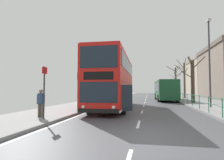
# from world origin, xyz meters

# --- Properties ---
(ground) EXTENTS (15.80, 140.00, 0.20)m
(ground) POSITION_xyz_m (-0.72, -0.00, 0.04)
(ground) COLOR #47474C
(double_decker_bus_main) EXTENTS (3.56, 11.50, 4.58)m
(double_decker_bus_main) POSITION_xyz_m (-2.55, 9.37, 2.39)
(double_decker_bus_main) COLOR red
(double_decker_bus_main) RESTS_ON ground
(background_bus_far_lane) EXTENTS (2.85, 10.15, 2.93)m
(background_bus_far_lane) POSITION_xyz_m (2.91, 21.56, 1.61)
(background_bus_far_lane) COLOR #19512D
(background_bus_far_lane) RESTS_ON ground
(pedestrian_railing_far_kerb) EXTENTS (0.05, 20.74, 1.08)m
(pedestrian_railing_far_kerb) POSITION_xyz_m (4.45, 7.93, 0.87)
(pedestrian_railing_far_kerb) COLOR #236B4C
(pedestrian_railing_far_kerb) RESTS_ON ground
(pedestrian_companion) EXTENTS (0.55, 0.39, 1.58)m
(pedestrian_companion) POSITION_xyz_m (-5.48, 2.78, 1.02)
(pedestrian_companion) COLOR #4C473D
(pedestrian_companion) RESTS_ON ground
(bus_stop_sign_near) EXTENTS (0.08, 0.44, 2.78)m
(bus_stop_sign_near) POSITION_xyz_m (-4.93, 2.21, 1.84)
(bus_stop_sign_near) COLOR #2D2D33
(bus_stop_sign_near) RESTS_ON ground
(street_lamp_far_side) EXTENTS (0.28, 0.60, 7.78)m
(street_lamp_far_side) POSITION_xyz_m (5.79, 10.71, 4.64)
(street_lamp_far_side) COLOR #38383D
(street_lamp_far_side) RESTS_ON ground
(bare_tree_far_00) EXTENTS (1.73, 2.86, 6.76)m
(bare_tree_far_00) POSITION_xyz_m (6.52, 26.35, 3.48)
(bare_tree_far_00) COLOR brown
(bare_tree_far_00) RESTS_ON ground
(bare_tree_far_01) EXTENTS (3.04, 2.59, 6.58)m
(bare_tree_far_01) POSITION_xyz_m (6.04, 32.87, 3.42)
(bare_tree_far_01) COLOR brown
(bare_tree_far_01) RESTS_ON ground
(bare_tree_far_02) EXTENTS (2.94, 1.32, 5.50)m
(bare_tree_far_02) POSITION_xyz_m (5.51, 15.76, 2.75)
(bare_tree_far_02) COLOR #423328
(bare_tree_far_02) RESTS_ON ground
(background_building_01) EXTENTS (8.50, 13.98, 10.09)m
(background_building_01) POSITION_xyz_m (16.44, 47.93, 5.07)
(background_building_01) COLOR gray
(background_building_01) RESTS_ON ground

